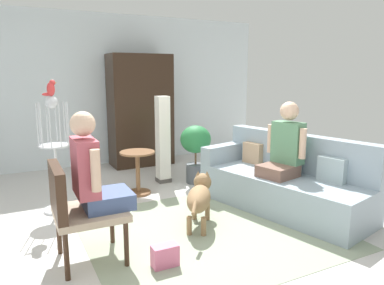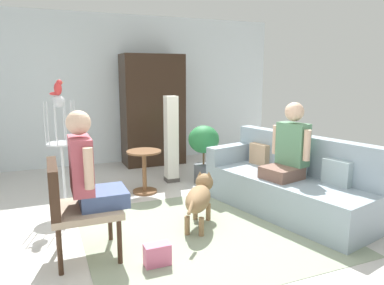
{
  "view_description": "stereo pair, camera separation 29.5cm",
  "coord_description": "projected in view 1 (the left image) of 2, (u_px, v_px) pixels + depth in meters",
  "views": [
    {
      "loc": [
        -1.73,
        -3.26,
        1.66
      ],
      "look_at": [
        0.01,
        0.14,
        0.93
      ],
      "focal_mm": 34.04,
      "sensor_mm": 36.0,
      "label": 1
    },
    {
      "loc": [
        -1.46,
        -3.38,
        1.66
      ],
      "look_at": [
        0.01,
        0.14,
        0.93
      ],
      "focal_mm": 34.04,
      "sensor_mm": 36.0,
      "label": 2
    }
  ],
  "objects": [
    {
      "name": "area_rug",
      "position": [
        209.0,
        230.0,
        3.88
      ],
      "size": [
        2.53,
        2.27,
        0.01
      ],
      "primitive_type": "cube",
      "color": "gray",
      "rests_on": "ground"
    },
    {
      "name": "person_on_armchair",
      "position": [
        93.0,
        172.0,
        3.15
      ],
      "size": [
        0.5,
        0.56,
        0.87
      ],
      "color": "#42537F"
    },
    {
      "name": "dog",
      "position": [
        200.0,
        196.0,
        3.98
      ],
      "size": [
        0.59,
        0.8,
        0.54
      ],
      "color": "olive",
      "rests_on": "ground"
    },
    {
      "name": "armchair",
      "position": [
        76.0,
        205.0,
        3.14
      ],
      "size": [
        0.6,
        0.61,
        0.9
      ],
      "color": "#382316",
      "rests_on": "ground"
    },
    {
      "name": "handbag",
      "position": [
        165.0,
        256.0,
        3.15
      ],
      "size": [
        0.23,
        0.12,
        0.19
      ],
      "primitive_type": "cube",
      "color": "#D8668C",
      "rests_on": "ground"
    },
    {
      "name": "armoire_cabinet",
      "position": [
        140.0,
        110.0,
        6.57
      ],
      "size": [
        1.09,
        0.56,
        1.99
      ],
      "primitive_type": "cube",
      "color": "black",
      "rests_on": "ground"
    },
    {
      "name": "round_end_table",
      "position": [
        138.0,
        169.0,
        5.02
      ],
      "size": [
        0.48,
        0.48,
        0.6
      ],
      "color": "brown",
      "rests_on": "ground"
    },
    {
      "name": "bird_cage_stand",
      "position": [
        56.0,
        159.0,
        4.34
      ],
      "size": [
        0.36,
        0.36,
        1.4
      ],
      "color": "silver",
      "rests_on": "ground"
    },
    {
      "name": "person_on_couch",
      "position": [
        285.0,
        146.0,
        4.35
      ],
      "size": [
        0.55,
        0.52,
        0.88
      ],
      "color": "brown"
    },
    {
      "name": "column_lamp",
      "position": [
        163.0,
        140.0,
        5.52
      ],
      "size": [
        0.2,
        0.2,
        1.32
      ],
      "color": "#4C4742",
      "rests_on": "ground"
    },
    {
      "name": "parrot",
      "position": [
        51.0,
        88.0,
        4.18
      ],
      "size": [
        0.17,
        0.1,
        0.19
      ],
      "color": "red",
      "rests_on": "bird_cage_stand"
    },
    {
      "name": "ground_plane",
      "position": [
        197.0,
        229.0,
        3.93
      ],
      "size": [
        8.06,
        8.06,
        0.0
      ],
      "primitive_type": "plane",
      "color": "beige"
    },
    {
      "name": "back_wall",
      "position": [
        111.0,
        90.0,
        6.67
      ],
      "size": [
        6.0,
        0.12,
        2.7
      ],
      "primitive_type": "cube",
      "color": "silver",
      "rests_on": "ground"
    },
    {
      "name": "couch",
      "position": [
        283.0,
        183.0,
        4.5
      ],
      "size": [
        1.28,
        2.22,
        0.91
      ],
      "color": "#8EA0AD",
      "rests_on": "ground"
    },
    {
      "name": "potted_plant",
      "position": [
        196.0,
        147.0,
        5.5
      ],
      "size": [
        0.46,
        0.46,
        0.89
      ],
      "color": "#4C5156",
      "rests_on": "ground"
    }
  ]
}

